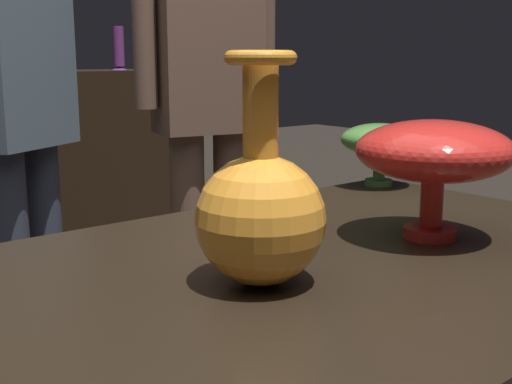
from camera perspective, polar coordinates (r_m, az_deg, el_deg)
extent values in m
cube|color=black|center=(0.77, -0.36, -8.97)|extent=(1.20, 0.64, 0.05)
sphere|color=orange|center=(0.72, 0.38, -2.43)|extent=(0.14, 0.14, 0.14)
cylinder|color=orange|center=(0.70, 0.39, 6.89)|extent=(0.04, 0.04, 0.11)
torus|color=orange|center=(0.70, 0.40, 11.52)|extent=(0.08, 0.08, 0.02)
cylinder|color=red|center=(0.94, 14.78, -3.39)|extent=(0.07, 0.07, 0.02)
cylinder|color=red|center=(0.93, 14.91, -1.01)|extent=(0.03, 0.03, 0.06)
ellipsoid|color=red|center=(0.92, 15.14, 3.46)|extent=(0.21, 0.21, 0.08)
cylinder|color=#477A38|center=(1.31, 10.54, 0.83)|extent=(0.05, 0.05, 0.01)
cylinder|color=#477A38|center=(1.30, 10.58, 2.11)|extent=(0.02, 0.02, 0.05)
ellipsoid|color=#477A38|center=(1.30, 10.67, 4.49)|extent=(0.15, 0.15, 0.06)
cone|color=#7A388E|center=(3.19, -11.70, 10.44)|extent=(0.07, 0.07, 0.02)
cylinder|color=#7A388E|center=(3.19, -11.78, 12.21)|extent=(0.05, 0.05, 0.18)
cylinder|color=brown|center=(2.22, -2.20, -5.20)|extent=(0.11, 0.11, 0.81)
cylinder|color=brown|center=(2.16, -5.82, -5.69)|extent=(0.11, 0.11, 0.81)
cube|color=brown|center=(2.10, -4.27, 13.96)|extent=(0.35, 0.24, 0.64)
cylinder|color=brown|center=(2.18, 0.73, 14.74)|extent=(0.07, 0.07, 0.55)
cylinder|color=brown|center=(2.03, -9.67, 14.83)|extent=(0.07, 0.07, 0.55)
cylinder|color=#333847|center=(2.17, -17.63, -6.38)|extent=(0.11, 0.11, 0.79)
cylinder|color=#333847|center=(2.06, -20.21, -7.50)|extent=(0.11, 0.11, 0.79)
cube|color=slate|center=(2.02, -20.22, 12.61)|extent=(0.37, 0.32, 0.63)
cylinder|color=slate|center=(2.18, -16.76, 13.53)|extent=(0.07, 0.07, 0.53)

